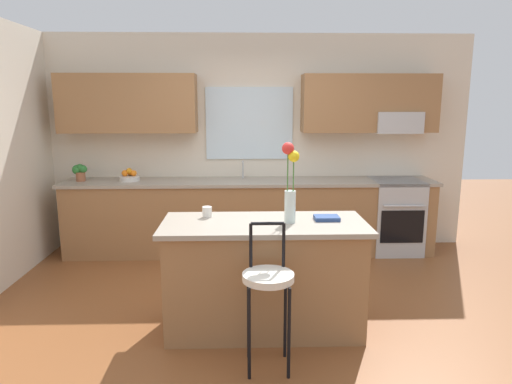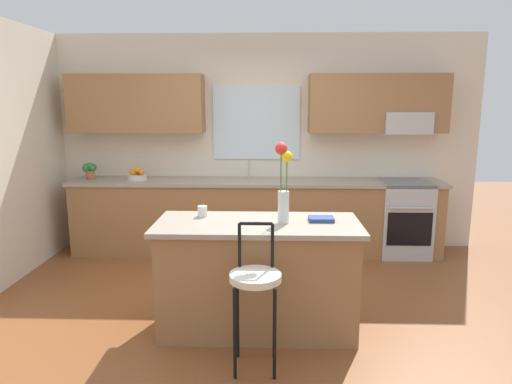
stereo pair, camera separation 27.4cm
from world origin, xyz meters
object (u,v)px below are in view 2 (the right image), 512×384
cookbook (321,219)px  fruit_bowl_oranges (137,175)px  bar_stool_near (255,284)px  potted_plant_small (89,170)px  kitchen_island (258,276)px  oven_range (403,218)px  flower_vase (284,184)px  mug_ceramic (203,211)px

cookbook → fruit_bowl_oranges: fruit_bowl_oranges is taller
bar_stool_near → cookbook: 0.87m
cookbook → potted_plant_small: potted_plant_small is taller
bar_stool_near → potted_plant_small: size_ratio=4.93×
kitchen_island → potted_plant_small: size_ratio=7.81×
kitchen_island → potted_plant_small: 2.99m
oven_range → kitchen_island: bearing=-131.4°
flower_vase → mug_ceramic: bearing=163.8°
kitchen_island → bar_stool_near: bearing=-90.0°
mug_ceramic → fruit_bowl_oranges: size_ratio=0.38×
bar_stool_near → potted_plant_small: bearing=129.9°
flower_vase → bar_stool_near: bearing=-110.1°
oven_range → kitchen_island: 2.63m
mug_ceramic → fruit_bowl_oranges: bearing=120.7°
mug_ceramic → potted_plant_small: bearing=132.7°
potted_plant_small → mug_ceramic: bearing=-47.3°
kitchen_island → flower_vase: 0.80m
kitchen_island → fruit_bowl_oranges: size_ratio=6.88×
bar_stool_near → fruit_bowl_oranges: size_ratio=4.34×
flower_vase → fruit_bowl_oranges: flower_vase is taller
kitchen_island → mug_ceramic: 0.71m
flower_vase → potted_plant_small: bearing=139.4°
oven_range → potted_plant_small: (-3.89, 0.03, 0.58)m
bar_stool_near → flower_vase: (0.20, 0.56, 0.60)m
potted_plant_small → cookbook: bearing=-36.0°
oven_range → mug_ceramic: bearing=-140.9°
oven_range → cookbook: 2.32m
mug_ceramic → kitchen_island: bearing=-20.5°
cookbook → mug_ceramic: bearing=173.1°
mug_ceramic → bar_stool_near: bearing=-57.9°
mug_ceramic → fruit_bowl_oranges: (-1.08, 1.82, 0.01)m
mug_ceramic → cookbook: mug_ceramic is taller
kitchen_island → fruit_bowl_oranges: fruit_bowl_oranges is taller
oven_range → cookbook: cookbook is taller
bar_stool_near → fruit_bowl_oranges: (-1.55, 2.58, 0.34)m
fruit_bowl_oranges → potted_plant_small: 0.60m
flower_vase → oven_range: bearing=52.3°
oven_range → bar_stool_near: 3.09m
potted_plant_small → oven_range: bearing=-0.4°
fruit_bowl_oranges → oven_range: bearing=-0.5°
fruit_bowl_oranges → cookbook: bearing=-43.2°
oven_range → flower_vase: 2.63m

